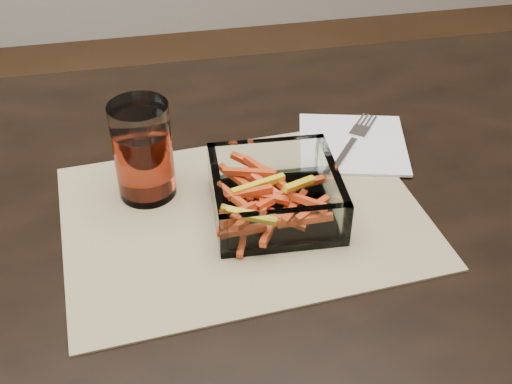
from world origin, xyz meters
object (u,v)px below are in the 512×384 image
(dining_table, at_px, (209,272))
(fork, at_px, (352,142))
(glass_bowl, at_px, (275,196))
(tumbler, at_px, (143,154))

(dining_table, relative_size, fork, 10.40)
(dining_table, height_order, fork, fork)
(glass_bowl, relative_size, tumbler, 1.24)
(dining_table, bearing_deg, tumbler, 132.08)
(dining_table, bearing_deg, fork, 28.13)
(tumbler, height_order, fork, tumbler)
(glass_bowl, height_order, fork, glass_bowl)
(glass_bowl, bearing_deg, tumbler, 154.83)
(glass_bowl, distance_m, tumbler, 0.18)
(dining_table, relative_size, tumbler, 12.13)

